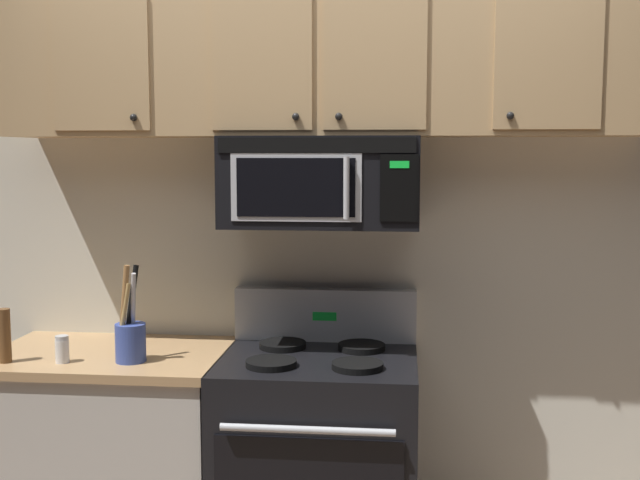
% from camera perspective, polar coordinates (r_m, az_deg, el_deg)
% --- Properties ---
extents(back_wall, '(5.20, 0.10, 2.70)m').
position_cam_1_polar(back_wall, '(3.35, 0.54, 0.57)').
color(back_wall, silver).
rests_on(back_wall, ground_plane).
extents(stove_range, '(0.76, 0.69, 1.12)m').
position_cam_1_polar(stove_range, '(3.21, -0.13, -15.96)').
color(stove_range, black).
rests_on(stove_range, ground_plane).
extents(over_range_microwave, '(0.76, 0.43, 0.35)m').
position_cam_1_polar(over_range_microwave, '(3.09, 0.09, 4.26)').
color(over_range_microwave, black).
extents(upper_cabinets, '(2.50, 0.36, 0.55)m').
position_cam_1_polar(upper_cabinets, '(3.14, 0.16, 12.52)').
color(upper_cabinets, tan).
extents(counter_segment, '(0.93, 0.65, 0.90)m').
position_cam_1_polar(counter_segment, '(3.41, -14.80, -15.12)').
color(counter_segment, '#BCB7AD').
rests_on(counter_segment, ground_plane).
extents(utensil_crock_blue, '(0.11, 0.11, 0.37)m').
position_cam_1_polar(utensil_crock_blue, '(3.08, -13.58, -6.79)').
color(utensil_crock_blue, '#384C9E').
rests_on(utensil_crock_blue, counter_segment).
extents(salt_shaker, '(0.05, 0.05, 0.10)m').
position_cam_1_polar(salt_shaker, '(3.14, -18.16, -7.53)').
color(salt_shaker, white).
rests_on(salt_shaker, counter_segment).
extents(pepper_mill, '(0.05, 0.05, 0.21)m').
position_cam_1_polar(pepper_mill, '(3.21, -21.86, -6.45)').
color(pepper_mill, brown).
rests_on(pepper_mill, counter_segment).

